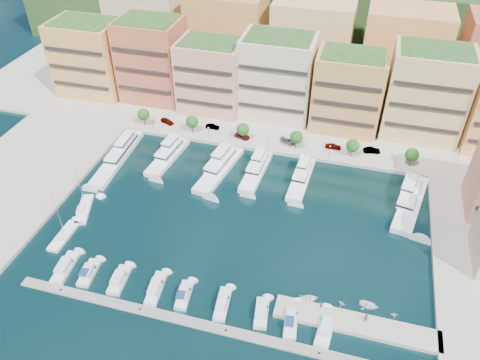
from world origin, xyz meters
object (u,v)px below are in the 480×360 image
Objects in this scene: tree_2 at (243,129)px; car_5 at (372,150)px; car_4 at (333,146)px; yacht_6 at (411,200)px; car_1 at (212,127)px; lamppost_3 at (330,150)px; tender_1 at (342,303)px; cruiser_8 at (326,328)px; lamppost_1 at (208,131)px; sailboat_1 at (84,210)px; person_0 at (321,304)px; cruiser_5 at (223,304)px; car_2 at (242,136)px; cruiser_2 at (119,280)px; car_0 at (167,121)px; yacht_2 at (220,166)px; lamppost_2 at (267,140)px; sailboat_0 at (64,236)px; cruiser_7 at (291,320)px; cruiser_3 at (156,289)px; tree_1 at (192,122)px; yacht_3 at (257,169)px; car_3 at (287,141)px; tender_0 at (308,299)px; tree_3 at (296,137)px; cruiser_0 at (65,267)px; tree_4 at (353,146)px; tree_5 at (412,155)px; lamppost_4 at (396,160)px; cruiser_6 at (261,313)px; tender_3 at (394,314)px; lamppost_0 at (153,123)px; yacht_4 at (302,177)px; person_1 at (365,317)px; tender_2 at (369,305)px; yacht_0 at (119,154)px; tree_0 at (143,114)px.

tree_2 is 1.19× the size of car_5.
yacht_6 is at bearing -131.80° from car_4.
lamppost_3 is at bearing -99.46° from car_1.
cruiser_8 is at bearing -176.06° from tender_1.
tree_2 is at bearing 12.95° from lamppost_1.
sailboat_1 reaches higher than person_0.
cruiser_5 is 60.41m from car_2.
cruiser_2 is 1.70× the size of car_0.
tree_2 is 0.25× the size of yacht_2.
yacht_6 is at bearing -17.80° from lamppost_2.
tree_2 is 0.43× the size of sailboat_0.
cruiser_2 is at bearing 179.96° from cruiser_7.
yacht_2 is 43.31m from cruiser_3.
cruiser_5 is (-36.69, -42.83, -0.66)m from yacht_6.
car_4 is at bearing -65.15° from car_2.
lamppost_1 is 55.90m from cruiser_2.
yacht_2 is (-28.51, -12.49, -2.62)m from lamppost_3.
car_2 is at bearing 82.90° from car_5.
tree_1 is 1.35× the size of lamppost_3.
yacht_3 reaches higher than car_3.
tender_0 is (38.09, -49.86, -3.38)m from lamppost_1.
yacht_6 is at bearing 23.69° from sailboat_0.
tree_2 is 1.00× the size of tree_3.
tender_0 is at bearing 19.83° from cruiser_5.
cruiser_0 and cruiser_5 have the same top height.
cruiser_5 is 0.96× the size of cruiser_7.
tender_1 is at bearing -86.83° from tree_4.
tree_5 is at bearing -99.55° from car_4.
lamppost_4 is 0.57× the size of cruiser_6.
tree_2 is 0.68× the size of cruiser_5.
cruiser_8 is 6.27× the size of tender_3.
cruiser_2 is 4.86× the size of tender_1.
cruiser_2 is at bearing -123.79° from lamppost_3.
lamppost_0 is at bearing 42.51° from person_0.
tree_5 is 1.34× the size of car_1.
lamppost_4 reaches higher than person_0.
cruiser_5 is (-8.43, -44.90, -0.54)m from yacht_4.
tree_1 reaches higher than person_1.
tree_1 is 0.43× the size of sailboat_1.
sailboat_0 is 2.90× the size of car_3.
car_3 is at bearing 32.18° from tender_2.
cruiser_6 is (3.73, -58.08, -4.20)m from tree_3.
sailboat_0 is (2.12, -32.59, -0.90)m from yacht_0.
tender_0 is at bearing -40.96° from tree_0.
lamppost_4 is 52.50m from person_1.
car_2 is (-48.81, 16.34, 0.46)m from yacht_6.
sailboat_1 is (-46.24, -40.00, -4.44)m from tree_3.
tree_1 reaches higher than lamppost_0.
car_3 is 13.53m from car_4.
yacht_2 reaches higher than tender_2.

